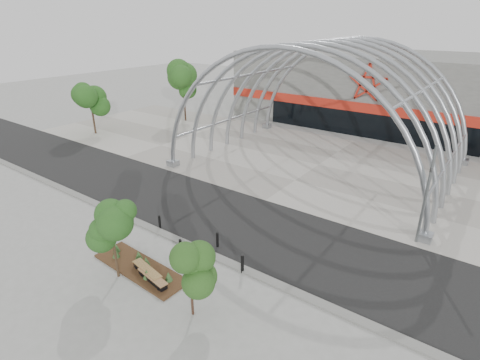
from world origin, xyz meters
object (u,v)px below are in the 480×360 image
Objects in this scene: signal_pole at (426,194)px; bench_0 at (147,272)px; street_tree_1 at (190,269)px; bench_1 at (153,279)px; bollard_2 at (181,247)px; street_tree_0 at (111,227)px.

bench_0 is (-9.89, -10.94, -2.79)m from signal_pole.
street_tree_1 reaches higher than bench_0.
street_tree_1 is (-6.34, -11.54, -0.66)m from signal_pole.
street_tree_1 is 1.55× the size of bench_0.
bollard_2 is (-0.56, 2.46, 0.26)m from bench_1.
street_tree_0 is at bearing -142.66° from bench_0.
street_tree_0 reaches higher than bollard_2.
bench_0 is at bearing 37.34° from street_tree_0.
bench_1 is (0.62, -0.21, -0.01)m from bench_0.
bench_0 is at bearing 170.33° from street_tree_1.
bench_1 is (-9.27, -11.14, -2.80)m from signal_pole.
street_tree_1 is at bearing -39.31° from bollard_2.
bench_0 is at bearing 161.50° from bench_1.
street_tree_1 is (4.68, 0.25, -0.42)m from street_tree_0.
street_tree_0 is 4.13× the size of bollard_2.
street_tree_0 reaches higher than street_tree_1.
street_tree_0 is at bearing -176.89° from street_tree_1.
signal_pole is 16.14m from street_tree_0.
signal_pole reaches higher than bench_0.
signal_pole is 13.36m from bollard_2.
bench_1 is at bearing 172.29° from street_tree_1.
street_tree_1 is 4.19m from bench_0.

